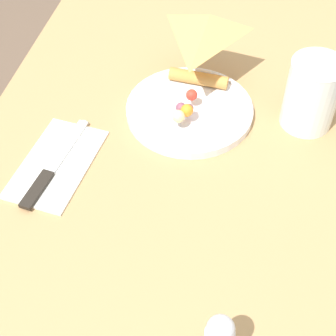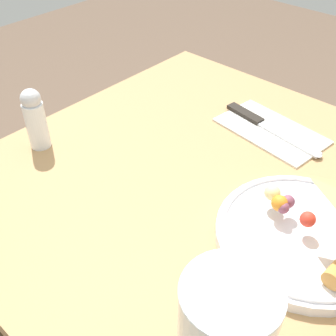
# 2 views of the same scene
# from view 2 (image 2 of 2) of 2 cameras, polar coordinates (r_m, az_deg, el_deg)

# --- Properties ---
(dining_table) EXTENTS (1.12, 0.68, 0.77)m
(dining_table) POSITION_cam_2_polar(r_m,az_deg,el_deg) (0.68, 20.90, -18.48)
(dining_table) COLOR #A87F51
(dining_table) RESTS_ON ground_plane
(plate_pizza) EXTENTS (0.22, 0.22, 0.05)m
(plate_pizza) POSITION_cam_2_polar(r_m,az_deg,el_deg) (0.57, 17.70, -8.16)
(plate_pizza) COLOR white
(plate_pizza) RESTS_ON dining_table
(milk_glass) EXTENTS (0.09, 0.09, 0.13)m
(milk_glass) POSITION_cam_2_polar(r_m,az_deg,el_deg) (0.42, 7.75, -21.37)
(milk_glass) COLOR white
(milk_glass) RESTS_ON dining_table
(napkin_folded) EXTENTS (0.20, 0.13, 0.00)m
(napkin_folded) POSITION_cam_2_polar(r_m,az_deg,el_deg) (0.77, 13.76, 4.92)
(napkin_folded) COLOR white
(napkin_folded) RESTS_ON dining_table
(butter_knife) EXTENTS (0.21, 0.05, 0.01)m
(butter_knife) POSITION_cam_2_polar(r_m,az_deg,el_deg) (0.77, 13.22, 5.58)
(butter_knife) COLOR black
(butter_knife) RESTS_ON napkin_folded
(salt_shaker) EXTENTS (0.03, 0.03, 0.11)m
(salt_shaker) POSITION_cam_2_polar(r_m,az_deg,el_deg) (0.72, -17.55, 6.41)
(salt_shaker) COLOR white
(salt_shaker) RESTS_ON dining_table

